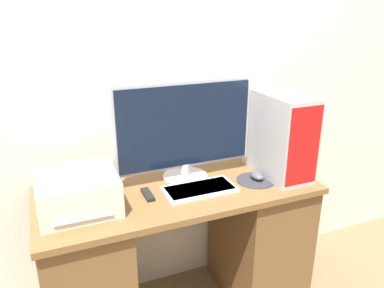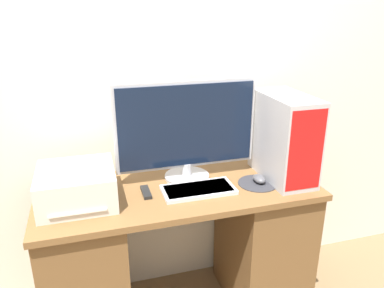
{
  "view_description": "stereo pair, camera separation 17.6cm",
  "coord_description": "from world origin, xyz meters",
  "px_view_note": "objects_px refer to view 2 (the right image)",
  "views": [
    {
      "loc": [
        -0.56,
        -1.24,
        1.6
      ],
      "look_at": [
        0.07,
        0.28,
        0.99
      ],
      "focal_mm": 35.0,
      "sensor_mm": 36.0,
      "label": 1
    },
    {
      "loc": [
        -0.4,
        -1.3,
        1.6
      ],
      "look_at": [
        0.07,
        0.28,
        0.99
      ],
      "focal_mm": 35.0,
      "sensor_mm": 36.0,
      "label": 2
    }
  ],
  "objects_px": {
    "computer_tower": "(285,138)",
    "monitor": "(186,129)",
    "keyboard": "(198,189)",
    "printer": "(77,186)",
    "mouse": "(259,179)",
    "remote_control": "(146,192)"
  },
  "relations": [
    {
      "from": "computer_tower",
      "to": "printer",
      "type": "height_order",
      "value": "computer_tower"
    },
    {
      "from": "printer",
      "to": "mouse",
      "type": "bearing_deg",
      "value": -3.68
    },
    {
      "from": "printer",
      "to": "remote_control",
      "type": "height_order",
      "value": "printer"
    },
    {
      "from": "monitor",
      "to": "remote_control",
      "type": "relative_size",
      "value": 5.77
    },
    {
      "from": "mouse",
      "to": "remote_control",
      "type": "xyz_separation_m",
      "value": [
        -0.56,
        0.05,
        -0.01
      ]
    },
    {
      "from": "monitor",
      "to": "keyboard",
      "type": "bearing_deg",
      "value": -86.0
    },
    {
      "from": "computer_tower",
      "to": "mouse",
      "type": "bearing_deg",
      "value": -166.26
    },
    {
      "from": "monitor",
      "to": "computer_tower",
      "type": "bearing_deg",
      "value": -15.19
    },
    {
      "from": "monitor",
      "to": "computer_tower",
      "type": "relative_size",
      "value": 1.65
    },
    {
      "from": "mouse",
      "to": "remote_control",
      "type": "bearing_deg",
      "value": 175.35
    },
    {
      "from": "keyboard",
      "to": "printer",
      "type": "distance_m",
      "value": 0.55
    },
    {
      "from": "printer",
      "to": "monitor",
      "type": "bearing_deg",
      "value": 11.32
    },
    {
      "from": "mouse",
      "to": "printer",
      "type": "bearing_deg",
      "value": 176.32
    },
    {
      "from": "computer_tower",
      "to": "monitor",
      "type": "bearing_deg",
      "value": 164.81
    },
    {
      "from": "monitor",
      "to": "computer_tower",
      "type": "height_order",
      "value": "monitor"
    },
    {
      "from": "keyboard",
      "to": "mouse",
      "type": "height_order",
      "value": "mouse"
    },
    {
      "from": "keyboard",
      "to": "printer",
      "type": "relative_size",
      "value": 1.02
    },
    {
      "from": "monitor",
      "to": "computer_tower",
      "type": "xyz_separation_m",
      "value": [
        0.47,
        -0.13,
        -0.05
      ]
    },
    {
      "from": "keyboard",
      "to": "printer",
      "type": "height_order",
      "value": "printer"
    },
    {
      "from": "keyboard",
      "to": "printer",
      "type": "xyz_separation_m",
      "value": [
        -0.55,
        0.06,
        0.07
      ]
    },
    {
      "from": "remote_control",
      "to": "computer_tower",
      "type": "bearing_deg",
      "value": -0.85
    },
    {
      "from": "mouse",
      "to": "remote_control",
      "type": "distance_m",
      "value": 0.56
    }
  ]
}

